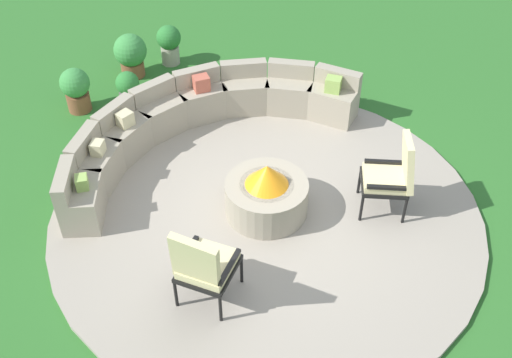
% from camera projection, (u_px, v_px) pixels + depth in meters
% --- Properties ---
extents(ground_plane, '(24.00, 24.00, 0.00)m').
position_uv_depth(ground_plane, '(266.00, 214.00, 7.59)').
color(ground_plane, '#2D6B28').
extents(patio_circle, '(5.33, 5.33, 0.06)m').
position_uv_depth(patio_circle, '(266.00, 212.00, 7.57)').
color(patio_circle, '#9E9384').
rests_on(patio_circle, ground_plane).
extents(fire_pit, '(1.01, 1.01, 0.73)m').
position_uv_depth(fire_pit, '(267.00, 194.00, 7.36)').
color(fire_pit, '#9E937F').
rests_on(fire_pit, patio_circle).
extents(curved_stone_bench, '(4.53, 1.96, 0.74)m').
position_uv_depth(curved_stone_bench, '(196.00, 121.00, 8.44)').
color(curved_stone_bench, '#9E937F').
rests_on(curved_stone_bench, patio_circle).
extents(lounge_chair_front_left, '(0.80, 0.79, 1.14)m').
position_uv_depth(lounge_chair_front_left, '(203.00, 265.00, 6.15)').
color(lounge_chair_front_left, black).
rests_on(lounge_chair_front_left, patio_circle).
extents(lounge_chair_front_right, '(0.76, 0.80, 1.08)m').
position_uv_depth(lounge_chair_front_right, '(393.00, 174.00, 7.23)').
color(lounge_chair_front_right, black).
rests_on(lounge_chair_front_right, patio_circle).
extents(potted_plant_0, '(0.35, 0.35, 0.64)m').
position_uv_depth(potted_plant_0, '(129.00, 90.00, 9.07)').
color(potted_plant_0, '#605B56').
rests_on(potted_plant_0, ground_plane).
extents(potted_plant_1, '(0.53, 0.53, 0.72)m').
position_uv_depth(potted_plant_1, '(131.00, 54.00, 9.77)').
color(potted_plant_1, brown).
rests_on(potted_plant_1, ground_plane).
extents(potted_plant_2, '(0.44, 0.44, 0.70)m').
position_uv_depth(potted_plant_2, '(76.00, 88.00, 9.04)').
color(potted_plant_2, brown).
rests_on(potted_plant_2, ground_plane).
extents(potted_plant_4, '(0.40, 0.40, 0.68)m').
position_uv_depth(potted_plant_4, '(169.00, 43.00, 10.07)').
color(potted_plant_4, '#A89E8E').
rests_on(potted_plant_4, ground_plane).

